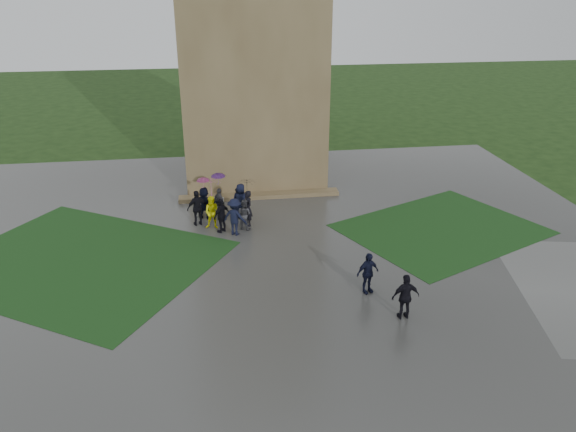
{
  "coord_description": "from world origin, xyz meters",
  "views": [
    {
      "loc": [
        -2.59,
        -18.86,
        11.55
      ],
      "look_at": [
        0.82,
        4.99,
        1.2
      ],
      "focal_mm": 35.0,
      "sensor_mm": 36.0,
      "label": 1
    }
  ],
  "objects": [
    {
      "name": "ground",
      "position": [
        0.0,
        0.0,
        0.0
      ],
      "size": [
        120.0,
        120.0,
        0.0
      ],
      "primitive_type": "plane",
      "color": "black"
    },
    {
      "name": "plaza",
      "position": [
        0.0,
        2.0,
        0.01
      ],
      "size": [
        34.0,
        34.0,
        0.02
      ],
      "primitive_type": "cube",
      "color": "#363633",
      "rests_on": "ground"
    },
    {
      "name": "lawn_inset_left",
      "position": [
        -8.5,
        4.0,
        0.03
      ],
      "size": [
        14.1,
        13.46,
        0.01
      ],
      "primitive_type": "cube",
      "rotation": [
        0.0,
        0.0,
        -0.56
      ],
      "color": "#123312",
      "rests_on": "plaza"
    },
    {
      "name": "lawn_inset_right",
      "position": [
        8.5,
        5.0,
        0.03
      ],
      "size": [
        11.12,
        10.15,
        0.01
      ],
      "primitive_type": "cube",
      "rotation": [
        0.0,
        0.0,
        0.44
      ],
      "color": "#123312",
      "rests_on": "plaza"
    },
    {
      "name": "tower",
      "position": [
        0.0,
        15.0,
        9.0
      ],
      "size": [
        8.0,
        8.0,
        18.0
      ],
      "primitive_type": "cube",
      "color": "brown",
      "rests_on": "ground"
    },
    {
      "name": "tower_plinth",
      "position": [
        0.0,
        10.6,
        0.13
      ],
      "size": [
        9.0,
        0.8,
        0.22
      ],
      "primitive_type": "cube",
      "color": "brown",
      "rests_on": "plaza"
    },
    {
      "name": "bench",
      "position": [
        -2.84,
        8.55,
        0.47
      ],
      "size": [
        1.58,
        0.68,
        0.88
      ],
      "rotation": [
        0.0,
        0.0,
        -0.14
      ],
      "color": "#B5B5B0",
      "rests_on": "plaza"
    },
    {
      "name": "visitor_cluster",
      "position": [
        -2.17,
        7.12,
        1.15
      ],
      "size": [
        3.51,
        3.46,
        2.62
      ],
      "color": "black",
      "rests_on": "plaza"
    },
    {
      "name": "pedestrian_mid",
      "position": [
        3.22,
        -0.27,
        0.87
      ],
      "size": [
        1.13,
        0.87,
        1.7
      ],
      "primitive_type": "imported",
      "rotation": [
        0.0,
        0.0,
        0.35
      ],
      "color": "black",
      "rests_on": "plaza"
    },
    {
      "name": "pedestrian_near",
      "position": [
        4.07,
        -2.23,
        0.9
      ],
      "size": [
        1.07,
        0.65,
        1.77
      ],
      "primitive_type": "imported",
      "rotation": [
        0.0,
        0.0,
        3.2
      ],
      "color": "black",
      "rests_on": "plaza"
    }
  ]
}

